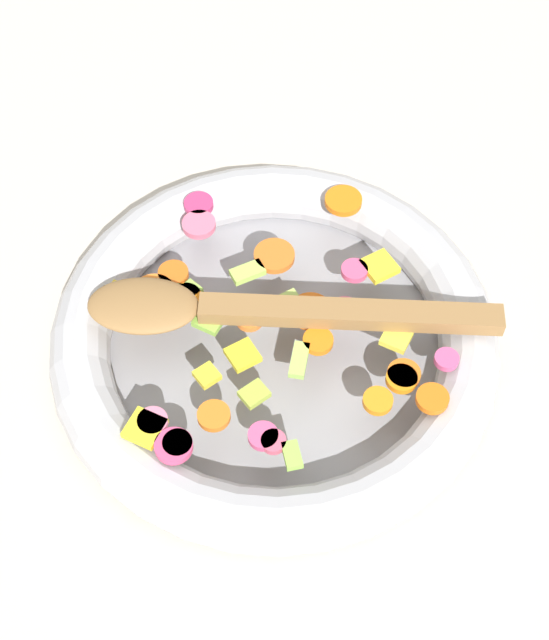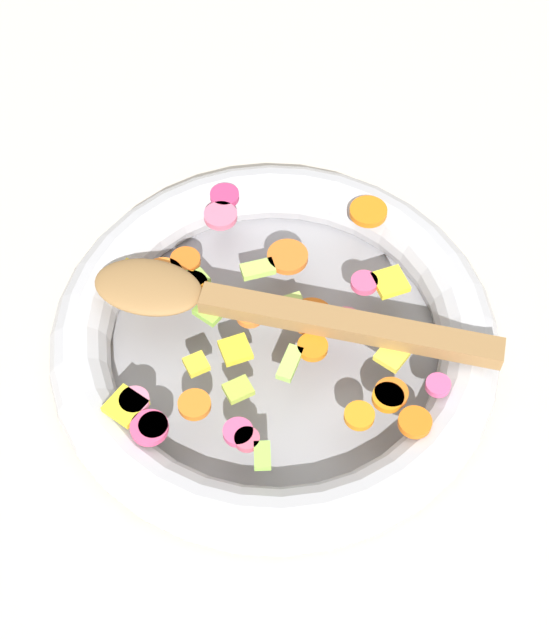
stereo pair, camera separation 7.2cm
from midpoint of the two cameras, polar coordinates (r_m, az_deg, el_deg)
ground_plane at (r=0.76m, az=2.70°, el=-2.31°), size 4.00×4.00×0.00m
skillet at (r=0.74m, az=2.77°, el=-1.41°), size 0.37×0.37×0.05m
chopped_vegetables at (r=0.71m, az=2.18°, el=-0.43°), size 0.31×0.30×0.01m
wooden_spoon at (r=0.71m, az=1.30°, el=0.68°), size 0.25×0.27×0.01m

